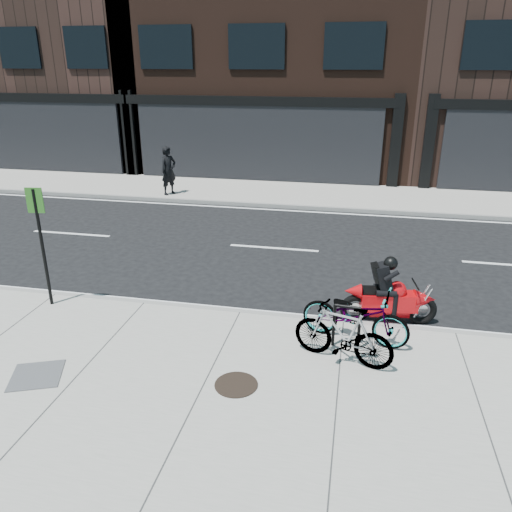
% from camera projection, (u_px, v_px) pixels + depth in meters
% --- Properties ---
extents(ground, '(120.00, 120.00, 0.00)m').
position_uv_depth(ground, '(260.00, 278.00, 11.60)').
color(ground, black).
rests_on(ground, ground).
extents(sidewalk_near, '(60.00, 6.00, 0.13)m').
position_uv_depth(sidewalk_near, '(191.00, 414.00, 7.02)').
color(sidewalk_near, gray).
rests_on(sidewalk_near, ground).
extents(sidewalk_far, '(60.00, 3.50, 0.13)m').
position_uv_depth(sidewalk_far, '(300.00, 194.00, 18.65)').
color(sidewalk_far, gray).
rests_on(sidewalk_far, ground).
extents(building_midwest, '(10.00, 10.00, 12.00)m').
position_uv_depth(building_midwest, '(81.00, 33.00, 24.88)').
color(building_midwest, black).
rests_on(building_midwest, ground).
extents(building_center, '(12.00, 10.00, 14.50)m').
position_uv_depth(building_center, '(279.00, 0.00, 22.55)').
color(building_center, black).
rests_on(building_center, ground).
extents(bike_rack, '(0.48, 0.10, 0.80)m').
position_uv_depth(bike_rack, '(347.00, 323.00, 8.38)').
color(bike_rack, black).
rests_on(bike_rack, sidewalk_near).
extents(bicycle_front, '(1.98, 1.06, 0.99)m').
position_uv_depth(bicycle_front, '(355.00, 315.00, 8.59)').
color(bicycle_front, gray).
rests_on(bicycle_front, sidewalk_near).
extents(bicycle_rear, '(1.73, 0.93, 1.00)m').
position_uv_depth(bicycle_rear, '(343.00, 334.00, 7.99)').
color(bicycle_rear, gray).
rests_on(bicycle_rear, sidewalk_near).
extents(motorcycle, '(1.83, 0.56, 1.37)m').
position_uv_depth(motorcycle, '(394.00, 297.00, 9.41)').
color(motorcycle, black).
rests_on(motorcycle, ground).
extents(pedestrian, '(0.69, 0.76, 1.74)m').
position_uv_depth(pedestrian, '(169.00, 171.00, 18.04)').
color(pedestrian, black).
rests_on(pedestrian, sidewalk_far).
extents(manhole_cover, '(0.82, 0.82, 0.02)m').
position_uv_depth(manhole_cover, '(236.00, 385.00, 7.54)').
color(manhole_cover, black).
rests_on(manhole_cover, sidewalk_near).
extents(utility_grate, '(0.98, 0.98, 0.02)m').
position_uv_depth(utility_grate, '(37.00, 375.00, 7.77)').
color(utility_grate, '#4A4A4C').
rests_on(utility_grate, sidewalk_near).
extents(sign_post, '(0.32, 0.07, 2.39)m').
position_uv_depth(sign_post, '(41.00, 237.00, 9.55)').
color(sign_post, black).
rests_on(sign_post, sidewalk_near).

